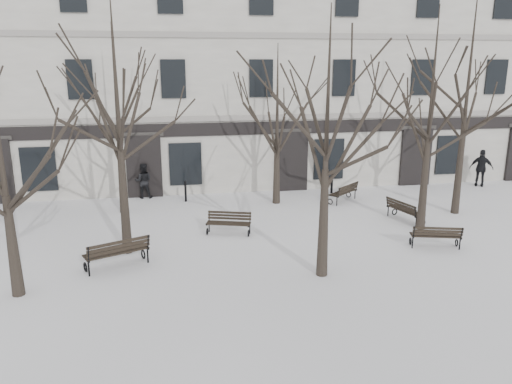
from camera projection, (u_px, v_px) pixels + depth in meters
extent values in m
plane|color=white|center=(245.00, 254.00, 16.45)|extent=(100.00, 100.00, 0.00)
cube|color=beige|center=(209.00, 74.00, 27.42)|extent=(40.00, 10.00, 11.00)
cube|color=gray|center=(219.00, 118.00, 23.12)|extent=(40.00, 0.12, 0.25)
cube|color=gray|center=(217.00, 35.00, 22.17)|extent=(40.00, 0.12, 0.25)
cube|color=black|center=(219.00, 129.00, 23.24)|extent=(40.00, 0.10, 0.60)
cube|color=black|center=(39.00, 169.00, 22.27)|extent=(1.50, 0.14, 2.00)
cube|color=black|center=(144.00, 166.00, 23.05)|extent=(1.60, 0.22, 2.90)
cube|color=#2D2B28|center=(142.00, 134.00, 22.63)|extent=(1.90, 0.08, 0.18)
cube|color=black|center=(185.00, 164.00, 23.37)|extent=(1.50, 0.14, 2.00)
cube|color=black|center=(291.00, 161.00, 24.23)|extent=(1.60, 0.22, 2.90)
cube|color=#2D2B28|center=(292.00, 131.00, 23.81)|extent=(1.90, 0.08, 0.18)
cube|color=black|center=(329.00, 159.00, 24.54)|extent=(1.50, 0.14, 2.00)
cube|color=black|center=(416.00, 157.00, 25.32)|extent=(1.60, 0.22, 2.90)
cube|color=#2D2B28|center=(418.00, 128.00, 24.90)|extent=(1.90, 0.08, 0.18)
cube|color=black|center=(450.00, 155.00, 25.64)|extent=(1.50, 0.14, 2.00)
cube|color=black|center=(80.00, 79.00, 21.63)|extent=(1.10, 0.14, 1.70)
cube|color=black|center=(173.00, 79.00, 22.30)|extent=(1.10, 0.14, 1.70)
cube|color=black|center=(261.00, 78.00, 22.98)|extent=(1.10, 0.14, 1.70)
cube|color=black|center=(344.00, 78.00, 23.65)|extent=(1.10, 0.14, 1.70)
cube|color=black|center=(422.00, 77.00, 24.32)|extent=(1.10, 0.14, 1.70)
cube|color=black|center=(496.00, 77.00, 25.00)|extent=(1.10, 0.14, 1.70)
cube|color=black|center=(505.00, 1.00, 24.08)|extent=(1.10, 0.14, 1.70)
cone|color=black|center=(13.00, 247.00, 13.26)|extent=(0.34, 0.34, 2.80)
cone|color=black|center=(124.00, 202.00, 16.21)|extent=(0.34, 0.34, 3.46)
cone|color=black|center=(323.00, 224.00, 14.47)|extent=(0.34, 0.34, 3.21)
cone|color=black|center=(424.00, 185.00, 18.57)|extent=(0.34, 0.34, 3.39)
cone|color=black|center=(122.00, 175.00, 20.63)|extent=(0.34, 0.34, 3.21)
cone|color=black|center=(277.00, 171.00, 22.03)|extent=(0.34, 0.34, 2.90)
cone|color=black|center=(459.00, 169.00, 20.46)|extent=(0.34, 0.34, 3.77)
torus|color=black|center=(143.00, 254.00, 16.06)|extent=(0.18, 0.31, 0.31)
cylinder|color=black|center=(148.00, 255.00, 15.72)|extent=(0.05, 0.05, 0.49)
cube|color=black|center=(145.00, 246.00, 15.81)|extent=(0.29, 0.57, 0.05)
torus|color=black|center=(85.00, 267.00, 15.06)|extent=(0.18, 0.31, 0.31)
cylinder|color=black|center=(89.00, 269.00, 14.72)|extent=(0.05, 0.05, 0.49)
cube|color=black|center=(86.00, 259.00, 14.82)|extent=(0.29, 0.57, 0.05)
cube|color=black|center=(114.00, 249.00, 15.50)|extent=(1.82, 0.88, 0.04)
cube|color=black|center=(116.00, 251.00, 15.38)|extent=(1.82, 0.88, 0.04)
cube|color=black|center=(117.00, 252.00, 15.26)|extent=(1.82, 0.88, 0.04)
cube|color=black|center=(119.00, 254.00, 15.14)|extent=(1.82, 0.88, 0.04)
cube|color=black|center=(119.00, 250.00, 15.07)|extent=(1.80, 0.83, 0.10)
cube|color=black|center=(119.00, 246.00, 15.01)|extent=(1.80, 0.83, 0.10)
cube|color=black|center=(119.00, 242.00, 14.96)|extent=(1.80, 0.83, 0.10)
cylinder|color=black|center=(148.00, 243.00, 15.53)|extent=(0.10, 0.16, 0.54)
cylinder|color=black|center=(88.00, 255.00, 14.54)|extent=(0.10, 0.16, 0.54)
torus|color=black|center=(457.00, 243.00, 17.14)|extent=(0.11, 0.27, 0.27)
cylinder|color=black|center=(460.00, 244.00, 16.80)|extent=(0.05, 0.05, 0.41)
cube|color=black|center=(459.00, 237.00, 16.91)|extent=(0.18, 0.50, 0.05)
torus|color=black|center=(410.00, 241.00, 17.28)|extent=(0.11, 0.27, 0.27)
cylinder|color=black|center=(413.00, 243.00, 16.94)|extent=(0.05, 0.05, 0.41)
cube|color=black|center=(412.00, 235.00, 17.04)|extent=(0.18, 0.50, 0.05)
cube|color=black|center=(434.00, 233.00, 17.17)|extent=(1.62, 0.51, 0.03)
cube|color=black|center=(435.00, 235.00, 17.04)|extent=(1.62, 0.51, 0.03)
cube|color=black|center=(436.00, 236.00, 16.92)|extent=(1.62, 0.51, 0.03)
cube|color=black|center=(437.00, 237.00, 16.80)|extent=(1.62, 0.51, 0.03)
cube|color=black|center=(437.00, 234.00, 16.73)|extent=(1.60, 0.46, 0.08)
cube|color=black|center=(438.00, 231.00, 16.68)|extent=(1.60, 0.46, 0.08)
cube|color=black|center=(438.00, 228.00, 16.64)|extent=(1.60, 0.46, 0.08)
cylinder|color=black|center=(462.00, 234.00, 16.63)|extent=(0.07, 0.14, 0.46)
cylinder|color=black|center=(414.00, 232.00, 16.77)|extent=(0.07, 0.14, 0.46)
torus|color=black|center=(207.00, 231.00, 18.27)|extent=(0.12, 0.26, 0.26)
cylinder|color=black|center=(209.00, 227.00, 18.56)|extent=(0.05, 0.05, 0.41)
cube|color=black|center=(208.00, 223.00, 18.36)|extent=(0.19, 0.49, 0.05)
torus|color=black|center=(249.00, 233.00, 18.09)|extent=(0.12, 0.26, 0.26)
cylinder|color=black|center=(250.00, 228.00, 18.38)|extent=(0.05, 0.05, 0.41)
cube|color=black|center=(249.00, 225.00, 18.17)|extent=(0.19, 0.49, 0.05)
cube|color=black|center=(227.00, 225.00, 18.07)|extent=(1.57, 0.56, 0.03)
cube|color=black|center=(228.00, 224.00, 18.19)|extent=(1.57, 0.56, 0.03)
cube|color=black|center=(229.00, 223.00, 18.31)|extent=(1.57, 0.56, 0.03)
cube|color=black|center=(229.00, 222.00, 18.43)|extent=(1.57, 0.56, 0.03)
cube|color=black|center=(229.00, 218.00, 18.44)|extent=(1.56, 0.51, 0.08)
cube|color=black|center=(230.00, 215.00, 18.43)|extent=(1.56, 0.51, 0.08)
cube|color=black|center=(230.00, 213.00, 18.42)|extent=(1.56, 0.51, 0.08)
cylinder|color=black|center=(209.00, 216.00, 18.54)|extent=(0.07, 0.13, 0.45)
cylinder|color=black|center=(250.00, 218.00, 18.35)|extent=(0.07, 0.13, 0.45)
torus|color=black|center=(348.00, 195.00, 23.28)|extent=(0.21, 0.24, 0.27)
cylinder|color=black|center=(355.00, 194.00, 23.05)|extent=(0.05, 0.05, 0.42)
cube|color=black|center=(352.00, 189.00, 23.10)|extent=(0.37, 0.43, 0.05)
torus|color=black|center=(330.00, 202.00, 22.10)|extent=(0.21, 0.24, 0.27)
cylinder|color=black|center=(337.00, 201.00, 21.87)|extent=(0.05, 0.05, 0.42)
cube|color=black|center=(334.00, 196.00, 21.92)|extent=(0.37, 0.43, 0.05)
cube|color=black|center=(339.00, 191.00, 22.64)|extent=(1.36, 1.15, 0.03)
cube|color=black|center=(342.00, 192.00, 22.55)|extent=(1.36, 1.15, 0.03)
cube|color=black|center=(344.00, 192.00, 22.47)|extent=(1.36, 1.15, 0.03)
cube|color=black|center=(347.00, 193.00, 22.39)|extent=(1.36, 1.15, 0.03)
cube|color=black|center=(348.00, 190.00, 22.33)|extent=(1.32, 1.11, 0.08)
cube|color=black|center=(348.00, 188.00, 22.29)|extent=(1.32, 1.11, 0.08)
cube|color=black|center=(349.00, 186.00, 22.25)|extent=(1.32, 1.11, 0.08)
cylinder|color=black|center=(357.00, 186.00, 22.90)|extent=(0.12, 0.13, 0.47)
cylinder|color=black|center=(339.00, 193.00, 21.72)|extent=(0.12, 0.13, 0.47)
torus|color=black|center=(423.00, 223.00, 19.22)|extent=(0.28, 0.12, 0.28)
cylinder|color=black|center=(416.00, 222.00, 19.06)|extent=(0.05, 0.05, 0.43)
cube|color=black|center=(420.00, 216.00, 19.08)|extent=(0.52, 0.19, 0.05)
torus|color=black|center=(395.00, 212.00, 20.63)|extent=(0.28, 0.12, 0.28)
cylinder|color=black|center=(388.00, 211.00, 20.47)|extent=(0.05, 0.05, 0.43)
cube|color=black|center=(392.00, 205.00, 20.48)|extent=(0.52, 0.19, 0.05)
cube|color=black|center=(409.00, 210.00, 19.86)|extent=(0.54, 1.67, 0.03)
cube|color=black|center=(407.00, 210.00, 19.81)|extent=(0.54, 1.67, 0.03)
cube|color=black|center=(404.00, 210.00, 19.75)|extent=(0.54, 1.67, 0.03)
cube|color=black|center=(402.00, 211.00, 19.70)|extent=(0.54, 1.67, 0.03)
cube|color=black|center=(401.00, 208.00, 19.65)|extent=(0.49, 1.66, 0.09)
cube|color=black|center=(401.00, 205.00, 19.61)|extent=(0.49, 1.66, 0.09)
cube|color=black|center=(401.00, 202.00, 19.57)|extent=(0.49, 1.66, 0.09)
cylinder|color=black|center=(415.00, 212.00, 18.92)|extent=(0.14, 0.07, 0.47)
cylinder|color=black|center=(387.00, 202.00, 20.33)|extent=(0.14, 0.07, 0.47)
cylinder|color=black|center=(186.00, 192.00, 22.51)|extent=(0.11, 0.11, 0.89)
sphere|color=black|center=(185.00, 182.00, 22.39)|extent=(0.13, 0.13, 0.13)
cylinder|color=black|center=(332.00, 183.00, 23.95)|extent=(0.12, 0.12, 0.98)
sphere|color=black|center=(332.00, 173.00, 23.82)|extent=(0.14, 0.14, 0.14)
imported|color=black|center=(144.00, 198.00, 23.21)|extent=(0.83, 0.67, 1.63)
imported|color=black|center=(479.00, 186.00, 25.37)|extent=(1.18, 0.98, 1.88)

